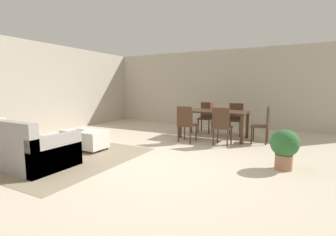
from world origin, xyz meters
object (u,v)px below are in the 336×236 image
(book_on_ottoman, at_px, (84,129))
(vase_centerpiece, at_px, (212,106))
(ottoman_table, at_px, (85,139))
(dining_chair_head_east, at_px, (264,123))
(potted_plant, at_px, (284,146))
(dining_chair_near_right, at_px, (222,124))
(dining_chair_far_right, at_px, (235,117))
(couch, at_px, (20,149))
(dining_chair_near_left, at_px, (186,122))
(dining_chair_far_left, at_px, (206,115))
(dining_table, at_px, (214,114))

(book_on_ottoman, bearing_deg, vase_centerpiece, 47.84)
(ottoman_table, height_order, dining_chair_head_east, dining_chair_head_east)
(ottoman_table, distance_m, potted_plant, 4.07)
(dining_chair_near_right, relative_size, dining_chair_far_right, 1.00)
(couch, relative_size, book_on_ottoman, 7.54)
(dining_chair_far_right, relative_size, potted_plant, 1.33)
(couch, xyz_separation_m, dining_chair_near_left, (1.97, 3.01, 0.23))
(dining_chair_head_east, height_order, potted_plant, dining_chair_head_east)
(ottoman_table, xyz_separation_m, dining_chair_near_right, (2.62, 1.77, 0.27))
(couch, bearing_deg, dining_chair_near_left, 56.78)
(dining_chair_near_right, height_order, potted_plant, dining_chair_near_right)
(dining_chair_far_right, bearing_deg, dining_chair_far_left, -179.97)
(dining_chair_near_right, relative_size, potted_plant, 1.33)
(dining_chair_near_right, xyz_separation_m, dining_chair_far_left, (-0.92, 1.58, 0.00))
(dining_chair_near_right, height_order, dining_chair_far_left, same)
(dining_chair_near_left, distance_m, book_on_ottoman, 2.45)
(dining_table, relative_size, dining_chair_near_right, 1.94)
(dining_chair_head_east, bearing_deg, potted_plant, -74.29)
(dining_table, distance_m, dining_chair_far_right, 0.91)
(book_on_ottoman, xyz_separation_m, potted_plant, (4.10, 0.53, -0.05))
(couch, height_order, dining_chair_near_right, dining_chair_near_right)
(vase_centerpiece, bearing_deg, dining_chair_far_left, 117.65)
(ottoman_table, bearing_deg, dining_chair_far_right, 52.11)
(dining_chair_near_left, height_order, dining_chair_head_east, same)
(dining_table, bearing_deg, dining_chair_head_east, -1.69)
(dining_chair_near_left, bearing_deg, dining_chair_head_east, 24.76)
(dining_table, distance_m, vase_centerpiece, 0.21)
(couch, relative_size, dining_chair_far_left, 2.13)
(dining_chair_near_left, height_order, potted_plant, dining_chair_near_left)
(dining_chair_near_right, xyz_separation_m, vase_centerpiece, (-0.49, 0.75, 0.35))
(dining_chair_near_right, distance_m, dining_chair_far_left, 1.83)
(ottoman_table, relative_size, potted_plant, 1.46)
(ottoman_table, bearing_deg, dining_chair_near_right, 34.03)
(dining_chair_near_right, bearing_deg, vase_centerpiece, 123.02)
(dining_chair_head_east, relative_size, vase_centerpiece, 4.05)
(dining_chair_head_east, bearing_deg, dining_chair_far_left, 154.84)
(dining_table, bearing_deg, dining_chair_near_left, -118.56)
(dining_chair_head_east, bearing_deg, book_on_ottoman, -145.50)
(dining_chair_near_left, xyz_separation_m, dining_chair_far_right, (0.88, 1.64, 0.00))
(couch, relative_size, dining_chair_near_left, 2.13)
(dining_chair_head_east, bearing_deg, vase_centerpiece, 179.82)
(dining_table, height_order, dining_chair_near_right, dining_chair_near_right)
(dining_chair_near_right, height_order, vase_centerpiece, vase_centerpiece)
(dining_chair_head_east, xyz_separation_m, potted_plant, (0.54, -1.92, -0.12))
(dining_table, xyz_separation_m, dining_chair_far_left, (-0.49, 0.80, -0.15))
(dining_chair_near_left, relative_size, dining_chair_far_left, 1.00)
(dining_table, bearing_deg, dining_chair_near_right, -60.88)
(dining_chair_far_left, distance_m, vase_centerpiece, 1.00)
(dining_chair_far_left, xyz_separation_m, book_on_ottoman, (-1.79, -3.28, -0.07))
(dining_chair_far_right, relative_size, vase_centerpiece, 4.05)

